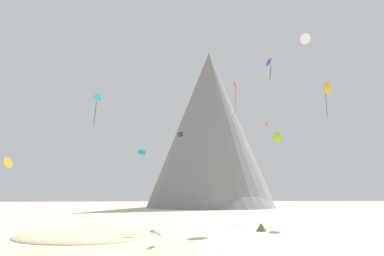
{
  "coord_description": "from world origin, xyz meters",
  "views": [
    {
      "loc": [
        -5.4,
        -23.96,
        4.86
      ],
      "look_at": [
        0.72,
        43.75,
        18.09
      ],
      "focal_mm": 31.73,
      "sensor_mm": 36.0,
      "label": 1
    }
  ],
  "objects_px": {
    "kite_gold_mid": "(326,88)",
    "kite_cyan_mid": "(97,99)",
    "bush_far_right": "(44,238)",
    "bush_scatter_east": "(153,232)",
    "kite_black_mid": "(180,134)",
    "kite_indigo_mid": "(269,64)",
    "bush_far_left": "(168,244)",
    "kite_red_mid": "(235,91)",
    "kite_lime_mid": "(278,137)",
    "kite_white_high": "(306,39)",
    "bush_ridge_crest": "(261,227)",
    "kite_rainbow_mid": "(266,123)",
    "kite_orange_low": "(7,163)",
    "rock_massif": "(209,139)",
    "kite_teal_mid": "(142,152)"
  },
  "relations": [
    {
      "from": "bush_ridge_crest",
      "to": "bush_scatter_east",
      "type": "relative_size",
      "value": 0.57
    },
    {
      "from": "bush_ridge_crest",
      "to": "kite_white_high",
      "type": "relative_size",
      "value": 0.82
    },
    {
      "from": "kite_lime_mid",
      "to": "rock_massif",
      "type": "bearing_deg",
      "value": 81.22
    },
    {
      "from": "kite_red_mid",
      "to": "kite_lime_mid",
      "type": "distance_m",
      "value": 17.74
    },
    {
      "from": "kite_rainbow_mid",
      "to": "bush_far_right",
      "type": "bearing_deg",
      "value": -91.3
    },
    {
      "from": "bush_ridge_crest",
      "to": "bush_far_right",
      "type": "distance_m",
      "value": 26.44
    },
    {
      "from": "kite_cyan_mid",
      "to": "kite_red_mid",
      "type": "bearing_deg",
      "value": 137.34
    },
    {
      "from": "kite_rainbow_mid",
      "to": "kite_white_high",
      "type": "height_order",
      "value": "kite_white_high"
    },
    {
      "from": "kite_black_mid",
      "to": "kite_lime_mid",
      "type": "relative_size",
      "value": 0.45
    },
    {
      "from": "kite_cyan_mid",
      "to": "kite_lime_mid",
      "type": "height_order",
      "value": "kite_cyan_mid"
    },
    {
      "from": "rock_massif",
      "to": "kite_red_mid",
      "type": "distance_m",
      "value": 75.57
    },
    {
      "from": "kite_red_mid",
      "to": "kite_indigo_mid",
      "type": "xyz_separation_m",
      "value": [
        3.28,
        -7.48,
        1.8
      ]
    },
    {
      "from": "bush_far_right",
      "to": "kite_indigo_mid",
      "type": "xyz_separation_m",
      "value": [
        27.1,
        5.73,
        22.58
      ]
    },
    {
      "from": "bush_scatter_east",
      "to": "kite_cyan_mid",
      "type": "bearing_deg",
      "value": 125.85
    },
    {
      "from": "kite_rainbow_mid",
      "to": "kite_lime_mid",
      "type": "xyz_separation_m",
      "value": [
        -3.54,
        -17.98,
        -6.62
      ]
    },
    {
      "from": "kite_lime_mid",
      "to": "kite_white_high",
      "type": "height_order",
      "value": "kite_white_high"
    },
    {
      "from": "bush_ridge_crest",
      "to": "kite_gold_mid",
      "type": "bearing_deg",
      "value": 39.18
    },
    {
      "from": "rock_massif",
      "to": "bush_far_left",
      "type": "bearing_deg",
      "value": -100.43
    },
    {
      "from": "bush_ridge_crest",
      "to": "kite_cyan_mid",
      "type": "distance_m",
      "value": 33.12
    },
    {
      "from": "bush_ridge_crest",
      "to": "bush_far_right",
      "type": "height_order",
      "value": "bush_ridge_crest"
    },
    {
      "from": "bush_far_left",
      "to": "kite_black_mid",
      "type": "distance_m",
      "value": 34.24
    },
    {
      "from": "bush_far_left",
      "to": "kite_red_mid",
      "type": "height_order",
      "value": "kite_red_mid"
    },
    {
      "from": "bush_ridge_crest",
      "to": "rock_massif",
      "type": "relative_size",
      "value": 0.02
    },
    {
      "from": "bush_scatter_east",
      "to": "kite_white_high",
      "type": "height_order",
      "value": "kite_white_high"
    },
    {
      "from": "kite_teal_mid",
      "to": "bush_scatter_east",
      "type": "bearing_deg",
      "value": 59.73
    },
    {
      "from": "bush_far_left",
      "to": "kite_teal_mid",
      "type": "relative_size",
      "value": 0.53
    },
    {
      "from": "kite_red_mid",
      "to": "kite_teal_mid",
      "type": "bearing_deg",
      "value": 115.93
    },
    {
      "from": "kite_teal_mid",
      "to": "kite_black_mid",
      "type": "xyz_separation_m",
      "value": [
        8.16,
        -18.57,
        1.2
      ]
    },
    {
      "from": "bush_ridge_crest",
      "to": "kite_red_mid",
      "type": "distance_m",
      "value": 21.51
    },
    {
      "from": "bush_far_right",
      "to": "kite_cyan_mid",
      "type": "distance_m",
      "value": 26.82
    },
    {
      "from": "kite_rainbow_mid",
      "to": "kite_cyan_mid",
      "type": "distance_m",
      "value": 45.73
    },
    {
      "from": "bush_far_right",
      "to": "kite_gold_mid",
      "type": "bearing_deg",
      "value": 26.68
    },
    {
      "from": "kite_orange_low",
      "to": "kite_gold_mid",
      "type": "bearing_deg",
      "value": 119.87
    },
    {
      "from": "bush_scatter_east",
      "to": "kite_rainbow_mid",
      "type": "distance_m",
      "value": 53.37
    },
    {
      "from": "bush_far_left",
      "to": "bush_far_right",
      "type": "relative_size",
      "value": 0.72
    },
    {
      "from": "bush_scatter_east",
      "to": "kite_black_mid",
      "type": "height_order",
      "value": "kite_black_mid"
    },
    {
      "from": "kite_black_mid",
      "to": "kite_white_high",
      "type": "bearing_deg",
      "value": 27.58
    },
    {
      "from": "bush_scatter_east",
      "to": "kite_cyan_mid",
      "type": "distance_m",
      "value": 26.43
    },
    {
      "from": "kite_gold_mid",
      "to": "kite_cyan_mid",
      "type": "height_order",
      "value": "kite_gold_mid"
    },
    {
      "from": "bush_scatter_east",
      "to": "kite_white_high",
      "type": "distance_m",
      "value": 39.19
    },
    {
      "from": "bush_ridge_crest",
      "to": "kite_lime_mid",
      "type": "relative_size",
      "value": 0.65
    },
    {
      "from": "bush_ridge_crest",
      "to": "kite_white_high",
      "type": "distance_m",
      "value": 31.51
    },
    {
      "from": "rock_massif",
      "to": "kite_red_mid",
      "type": "bearing_deg",
      "value": -94.93
    },
    {
      "from": "bush_scatter_east",
      "to": "bush_far_right",
      "type": "xyz_separation_m",
      "value": [
        -11.24,
        -3.73,
        -0.05
      ]
    },
    {
      "from": "kite_cyan_mid",
      "to": "kite_indigo_mid",
      "type": "distance_m",
      "value": 28.52
    },
    {
      "from": "bush_ridge_crest",
      "to": "kite_red_mid",
      "type": "bearing_deg",
      "value": 105.06
    },
    {
      "from": "bush_far_left",
      "to": "bush_ridge_crest",
      "type": "xyz_separation_m",
      "value": [
        12.65,
        13.67,
        0.13
      ]
    },
    {
      "from": "bush_far_right",
      "to": "kite_white_high",
      "type": "bearing_deg",
      "value": 18.29
    },
    {
      "from": "kite_orange_low",
      "to": "bush_ridge_crest",
      "type": "bearing_deg",
      "value": 103.47
    },
    {
      "from": "kite_black_mid",
      "to": "kite_indigo_mid",
      "type": "height_order",
      "value": "kite_indigo_mid"
    }
  ]
}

